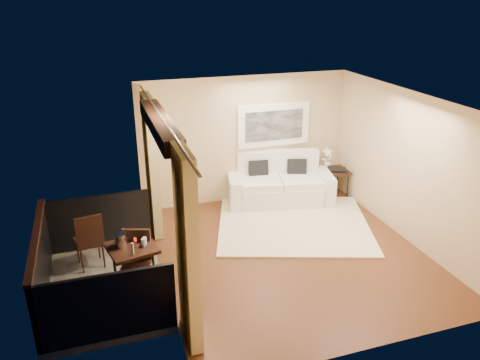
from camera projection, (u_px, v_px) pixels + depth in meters
floor at (290, 253)px, 8.23m from camera, size 5.00×5.00×0.00m
room_shell at (160, 124)px, 6.67m from camera, size 5.00×6.40×5.00m
balcony at (94, 278)px, 7.22m from camera, size 1.81×2.60×1.17m
curtains at (166, 199)px, 7.12m from camera, size 0.16×4.80×2.64m
artwork at (274, 125)px, 9.97m from camera, size 1.62×0.07×0.92m
rug at (293, 224)px, 9.22m from camera, size 3.56×3.32×0.04m
sofa at (279, 185)px, 10.13m from camera, size 2.36×1.39×1.06m
side_table at (335, 172)px, 10.34m from camera, size 0.57×0.57×0.61m
tray at (337, 170)px, 10.25m from camera, size 0.46×0.40×0.05m
orchid at (327, 158)px, 10.32m from camera, size 0.26×0.18×0.48m
bistro_table at (132, 251)px, 6.93m from camera, size 0.80×0.80×0.79m
balcony_chair_far at (89, 237)px, 7.58m from camera, size 0.50×0.51×1.00m
balcony_chair_near at (137, 256)px, 7.06m from camera, size 0.54×0.54×0.98m
ice_bucket at (120, 240)px, 6.87m from camera, size 0.18×0.18×0.20m
candle at (135, 239)px, 7.04m from camera, size 0.06×0.06×0.07m
vase at (133, 249)px, 6.66m from camera, size 0.04×0.04×0.18m
glass_a at (143, 243)px, 6.88m from camera, size 0.06×0.06×0.12m
glass_b at (145, 241)px, 6.93m from camera, size 0.06×0.06×0.12m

